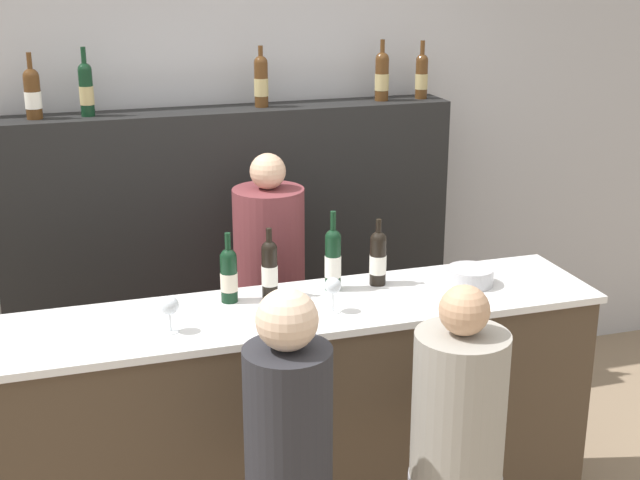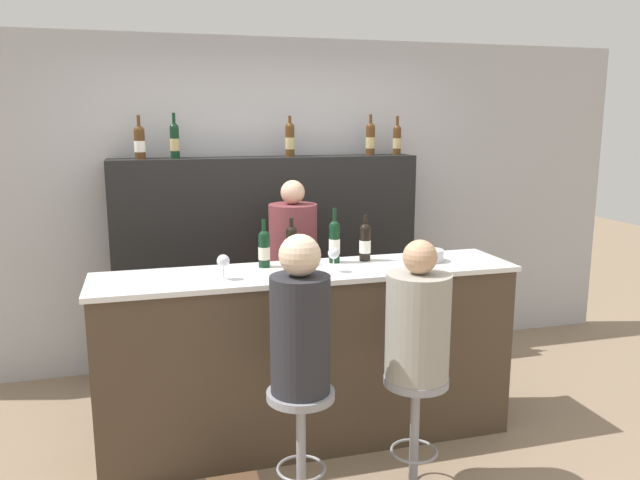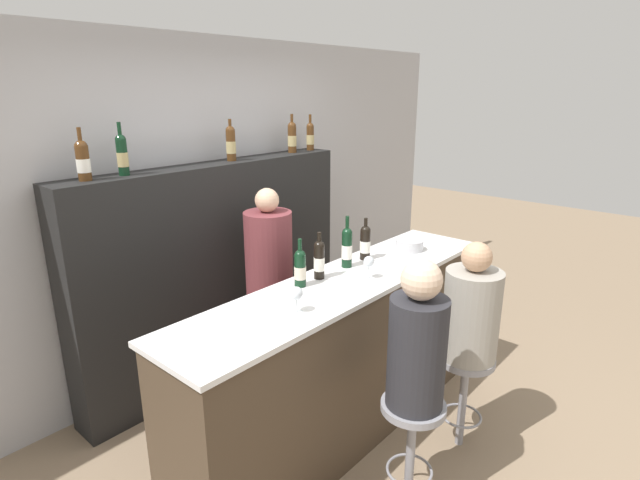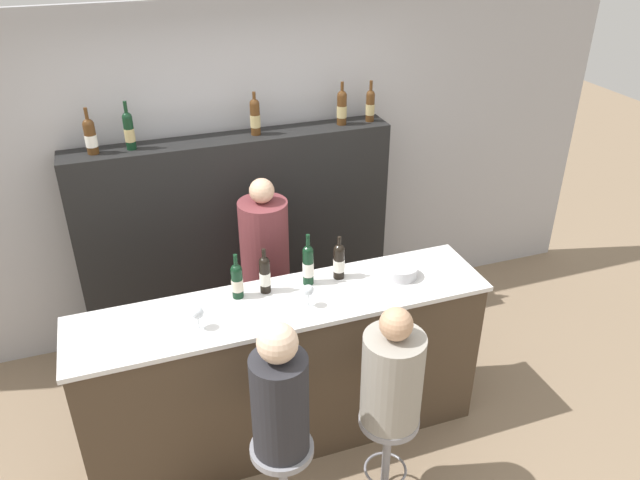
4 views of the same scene
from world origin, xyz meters
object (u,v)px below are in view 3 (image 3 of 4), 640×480
object	(u,v)px
wine_bottle_backbar_3	(292,137)
bar_stool_right	(465,377)
wine_bottle_counter_2	(347,247)
wine_bottle_backbar_1	(122,154)
wine_bottle_backbar_2	(231,143)
guest_seated_left	(417,343)
wine_bottle_backbar_0	(83,160)
wine_bottle_backbar_4	(310,136)
guest_seated_right	(472,311)
metal_bowl	(409,245)
bartender	(270,300)
wine_glass_1	(369,262)
wine_glass_0	(296,294)
bar_stool_left	(412,426)
wine_bottle_counter_1	(319,259)
wine_bottle_counter_0	(300,268)
wine_bottle_counter_3	(365,242)

from	to	relation	value
wine_bottle_backbar_3	bar_stool_right	bearing A→B (deg)	-102.66
wine_bottle_counter_2	wine_bottle_backbar_1	size ratio (longest dim) A/B	1.04
wine_bottle_backbar_2	guest_seated_left	bearing A→B (deg)	-101.83
wine_bottle_backbar_0	wine_bottle_backbar_4	size ratio (longest dim) A/B	1.02
guest_seated_left	guest_seated_right	world-z (taller)	guest_seated_left
metal_bowl	wine_bottle_backbar_3	bearing A→B (deg)	87.21
wine_bottle_counter_2	wine_bottle_backbar_2	distance (m)	1.25
wine_bottle_backbar_3	wine_bottle_backbar_2	bearing A→B (deg)	180.00
wine_bottle_backbar_0	wine_bottle_backbar_3	size ratio (longest dim) A/B	0.98
wine_bottle_backbar_4	bartender	bearing A→B (deg)	-153.87
wine_bottle_backbar_4	wine_glass_1	bearing A→B (deg)	-125.22
wine_bottle_backbar_3	guest_seated_right	size ratio (longest dim) A/B	0.43
wine_bottle_counter_2	bar_stool_right	bearing A→B (deg)	-74.83
wine_bottle_backbar_4	guest_seated_right	bearing A→B (deg)	-109.07
wine_bottle_backbar_0	wine_glass_0	world-z (taller)	wine_bottle_backbar_0
wine_bottle_backbar_1	wine_glass_0	world-z (taller)	wine_bottle_backbar_1
wine_bottle_backbar_2	wine_bottle_backbar_4	xyz separation A→B (m)	(0.89, 0.00, -0.01)
wine_glass_0	guest_seated_left	size ratio (longest dim) A/B	0.18
bar_stool_left	wine_bottle_counter_1	bearing A→B (deg)	79.65
bartender	wine_glass_0	bearing A→B (deg)	-125.15
wine_bottle_counter_2	wine_bottle_counter_1	bearing A→B (deg)	180.00
wine_bottle_backbar_0	wine_bottle_backbar_4	bearing A→B (deg)	0.00
bar_stool_left	guest_seated_left	xyz separation A→B (m)	(0.00, 0.00, 0.50)
wine_glass_1	wine_bottle_backbar_1	bearing A→B (deg)	121.20
wine_bottle_counter_0	bar_stool_left	world-z (taller)	wine_bottle_counter_0
wine_bottle_backbar_2	wine_glass_1	size ratio (longest dim) A/B	2.15
guest_seated_right	wine_bottle_backbar_0	bearing A→B (deg)	125.46
wine_bottle_backbar_1	bartender	distance (m)	1.43
wine_bottle_counter_0	wine_bottle_counter_2	size ratio (longest dim) A/B	0.85
wine_bottle_counter_0	wine_bottle_counter_2	bearing A→B (deg)	0.00
wine_bottle_counter_1	metal_bowl	xyz separation A→B (m)	(0.85, -0.12, -0.09)
wine_bottle_counter_3	wine_bottle_backbar_1	distance (m)	1.66
wine_bottle_counter_1	bar_stool_left	xyz separation A→B (m)	(-0.14, -0.79, -0.73)
wine_bottle_counter_1	bar_stool_left	bearing A→B (deg)	-100.35
wine_bottle_backbar_1	metal_bowl	distance (m)	2.03
wine_bottle_counter_3	wine_bottle_backbar_2	bearing A→B (deg)	101.39
wine_bottle_backbar_2	guest_seated_right	world-z (taller)	wine_bottle_backbar_2
bar_stool_right	wine_bottle_counter_0	bearing A→B (deg)	129.86
wine_bottle_counter_1	bar_stool_left	world-z (taller)	wine_bottle_counter_1
bartender	wine_bottle_counter_0	bearing A→B (deg)	-117.68
guest_seated_left	wine_bottle_backbar_1	bearing A→B (deg)	103.94
wine_glass_0	guest_seated_left	xyz separation A→B (m)	(0.30, -0.55, -0.21)
wine_glass_0	guest_seated_right	world-z (taller)	guest_seated_right
wine_bottle_backbar_1	bar_stool_left	distance (m)	2.36
wine_bottle_backbar_2	bartender	world-z (taller)	wine_bottle_backbar_2
wine_bottle_backbar_3	wine_glass_0	xyz separation A→B (m)	(-1.36, -1.34, -0.62)
wine_bottle_backbar_4	wine_glass_0	xyz separation A→B (m)	(-1.58, -1.34, -0.62)
wine_glass_1	bar_stool_left	size ratio (longest dim) A/B	0.23
wine_bottle_backbar_0	guest_seated_left	size ratio (longest dim) A/B	0.39
wine_bottle_counter_1	wine_bottle_counter_2	size ratio (longest dim) A/B	0.86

